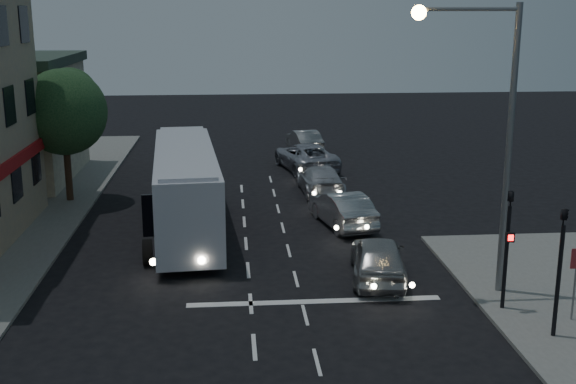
{
  "coord_description": "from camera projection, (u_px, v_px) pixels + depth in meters",
  "views": [
    {
      "loc": [
        -0.54,
        -18.98,
        8.88
      ],
      "look_at": [
        1.61,
        7.42,
        2.2
      ],
      "focal_mm": 45.0,
      "sensor_mm": 36.0,
      "label": 1
    }
  ],
  "objects": [
    {
      "name": "ground",
      "position": [
        253.0,
        331.0,
        20.56
      ],
      "size": [
        120.0,
        120.0,
        0.0
      ],
      "primitive_type": "plane",
      "color": "black"
    },
    {
      "name": "road_markings",
      "position": [
        288.0,
        287.0,
        23.85
      ],
      "size": [
        8.0,
        30.55,
        0.01
      ],
      "color": "silver",
      "rests_on": "ground"
    },
    {
      "name": "tour_bus",
      "position": [
        186.0,
        187.0,
        29.42
      ],
      "size": [
        3.28,
        11.57,
        3.5
      ],
      "rotation": [
        0.0,
        0.0,
        0.08
      ],
      "color": "silver",
      "rests_on": "ground"
    },
    {
      "name": "car_suv",
      "position": [
        378.0,
        258.0,
        24.39
      ],
      "size": [
        2.37,
        4.63,
        1.51
      ],
      "primitive_type": "imported",
      "rotation": [
        0.0,
        0.0,
        3.0
      ],
      "color": "#A1A1A1",
      "rests_on": "ground"
    },
    {
      "name": "car_sedan_a",
      "position": [
        342.0,
        209.0,
        30.45
      ],
      "size": [
        2.47,
        4.72,
        1.48
      ],
      "primitive_type": "imported",
      "rotation": [
        0.0,
        0.0,
        3.35
      ],
      "color": "#ACACAC",
      "rests_on": "ground"
    },
    {
      "name": "car_sedan_b",
      "position": [
        320.0,
        180.0,
        35.86
      ],
      "size": [
        2.18,
        4.89,
        1.39
      ],
      "primitive_type": "imported",
      "rotation": [
        0.0,
        0.0,
        3.19
      ],
      "color": "#BCBCC1",
      "rests_on": "ground"
    },
    {
      "name": "car_sedan_c",
      "position": [
        306.0,
        156.0,
        41.23
      ],
      "size": [
        3.69,
        5.98,
        1.55
      ],
      "primitive_type": "imported",
      "rotation": [
        0.0,
        0.0,
        3.36
      ],
      "color": "#A6A7B0",
      "rests_on": "ground"
    },
    {
      "name": "car_extra",
      "position": [
        304.0,
        141.0,
        46.41
      ],
      "size": [
        2.15,
        4.57,
        1.45
      ],
      "primitive_type": "imported",
      "rotation": [
        0.0,
        0.0,
        3.29
      ],
      "color": "gray",
      "rests_on": "ground"
    },
    {
      "name": "traffic_signal_main",
      "position": [
        508.0,
        235.0,
        21.32
      ],
      "size": [
        0.25,
        0.35,
        4.1
      ],
      "color": "black",
      "rests_on": "sidewalk_near"
    },
    {
      "name": "traffic_signal_side",
      "position": [
        561.0,
        257.0,
        19.46
      ],
      "size": [
        0.18,
        0.15,
        4.1
      ],
      "color": "black",
      "rests_on": "sidewalk_near"
    },
    {
      "name": "streetlight",
      "position": [
        490.0,
        117.0,
        21.86
      ],
      "size": [
        3.32,
        0.44,
        9.0
      ],
      "color": "slate",
      "rests_on": "sidewalk_near"
    },
    {
      "name": "street_tree",
      "position": [
        63.0,
        108.0,
        33.33
      ],
      "size": [
        4.0,
        4.0,
        6.2
      ],
      "color": "black",
      "rests_on": "sidewalk_far"
    }
  ]
}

